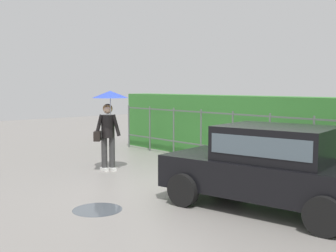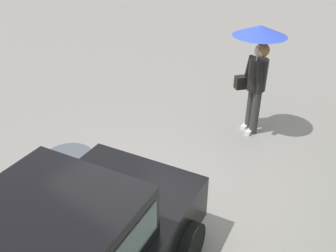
% 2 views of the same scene
% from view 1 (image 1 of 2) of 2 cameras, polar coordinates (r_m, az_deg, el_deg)
% --- Properties ---
extents(ground_plane, '(40.00, 40.00, 0.00)m').
position_cam_1_polar(ground_plane, '(8.96, 0.89, -8.52)').
color(ground_plane, gray).
extents(car, '(3.95, 2.40, 1.48)m').
position_cam_1_polar(car, '(7.56, 14.00, -5.07)').
color(car, black).
rests_on(car, ground).
extents(pedestrian, '(0.91, 0.91, 2.06)m').
position_cam_1_polar(pedestrian, '(10.66, -8.18, 1.64)').
color(pedestrian, '#333333').
rests_on(pedestrian, ground).
extents(fence_section, '(11.91, 0.05, 1.50)m').
position_cam_1_polar(fence_section, '(10.68, 13.78, -1.91)').
color(fence_section, '#59605B').
rests_on(fence_section, ground).
extents(hedge_row, '(12.86, 0.90, 1.90)m').
position_cam_1_polar(hedge_row, '(11.34, 16.12, -0.91)').
color(hedge_row, '#387F33').
rests_on(hedge_row, ground).
extents(puddle_near, '(0.88, 0.88, 0.00)m').
position_cam_1_polar(puddle_near, '(7.56, -9.68, -11.26)').
color(puddle_near, '#4C545B').
rests_on(puddle_near, ground).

